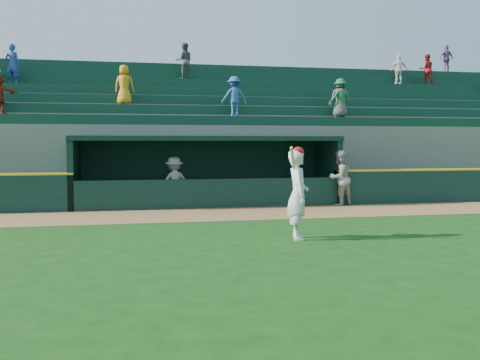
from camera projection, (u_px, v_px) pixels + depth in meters
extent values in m
plane|color=#144010|center=(254.00, 243.00, 11.87)|extent=(120.00, 120.00, 0.00)
cube|color=olive|center=(219.00, 214.00, 16.66)|extent=(40.00, 3.00, 0.01)
imported|color=#9C9C97|center=(340.00, 178.00, 18.89)|extent=(1.18, 1.08, 1.97)
imported|color=#9B9B96|center=(174.00, 182.00, 18.47)|extent=(1.26, 0.94, 1.74)
cube|color=slate|center=(207.00, 204.00, 19.40)|extent=(9.00, 2.60, 0.04)
cube|color=black|center=(74.00, 174.00, 18.41)|extent=(0.20, 2.60, 2.30)
cube|color=black|center=(327.00, 171.00, 20.23)|extent=(0.20, 2.60, 2.30)
cube|color=black|center=(202.00, 171.00, 20.59)|extent=(9.40, 0.20, 2.30)
cube|color=black|center=(207.00, 139.00, 19.23)|extent=(9.40, 2.80, 0.16)
cube|color=black|center=(212.00, 194.00, 18.17)|extent=(9.00, 0.16, 1.00)
cube|color=brown|center=(204.00, 195.00, 20.16)|extent=(8.40, 0.45, 0.10)
cube|color=slate|center=(200.00, 162.00, 21.08)|extent=(34.00, 0.85, 2.91)
cube|color=#0F3828|center=(200.00, 121.00, 20.85)|extent=(34.00, 0.60, 0.36)
cube|color=slate|center=(198.00, 156.00, 21.90)|extent=(34.00, 0.85, 3.36)
cube|color=#0F3828|center=(198.00, 110.00, 21.65)|extent=(34.00, 0.60, 0.36)
cube|color=slate|center=(195.00, 150.00, 22.71)|extent=(34.00, 0.85, 3.81)
cube|color=#0F3828|center=(195.00, 101.00, 22.45)|extent=(34.00, 0.60, 0.36)
cube|color=slate|center=(193.00, 145.00, 23.53)|extent=(34.00, 0.85, 4.26)
cube|color=#0F3828|center=(193.00, 92.00, 23.25)|extent=(34.00, 0.60, 0.36)
cube|color=slate|center=(191.00, 140.00, 24.34)|extent=(34.00, 0.85, 4.71)
cube|color=#0F3828|center=(191.00, 84.00, 24.05)|extent=(34.00, 0.60, 0.36)
cube|color=slate|center=(189.00, 135.00, 25.16)|extent=(34.00, 0.85, 5.16)
cube|color=#0F3828|center=(189.00, 76.00, 24.85)|extent=(34.00, 0.60, 0.36)
cube|color=slate|center=(187.00, 131.00, 25.98)|extent=(34.00, 0.85, 5.61)
cube|color=#0F3828|center=(187.00, 69.00, 25.65)|extent=(34.00, 0.60, 0.36)
cube|color=slate|center=(186.00, 131.00, 26.54)|extent=(34.50, 0.30, 5.61)
imported|color=orange|center=(124.00, 85.00, 21.03)|extent=(0.85, 0.64, 1.57)
imported|color=white|center=(399.00, 70.00, 26.01)|extent=(0.88, 0.47, 1.43)
imported|color=#294198|center=(13.00, 64.00, 21.75)|extent=(0.67, 0.52, 1.62)
imported|color=#545454|center=(184.00, 61.00, 23.94)|extent=(0.79, 0.62, 1.62)
imported|color=#176933|center=(340.00, 98.00, 21.95)|extent=(1.07, 0.69, 1.57)
imported|color=#87528D|center=(446.00, 59.00, 28.33)|extent=(0.87, 0.44, 1.43)
imported|color=#A81B19|center=(426.00, 70.00, 26.30)|extent=(0.83, 0.70, 1.50)
imported|color=#295B99|center=(234.00, 96.00, 21.07)|extent=(1.03, 0.61, 1.57)
imported|color=#474747|center=(340.00, 98.00, 21.94)|extent=(0.88, 0.67, 1.60)
imported|color=silver|center=(298.00, 195.00, 12.32)|extent=(0.61, 0.83, 2.07)
sphere|color=red|center=(298.00, 153.00, 12.25)|extent=(0.27, 0.27, 0.27)
cylinder|color=tan|center=(293.00, 163.00, 12.02)|extent=(0.29, 0.46, 0.76)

